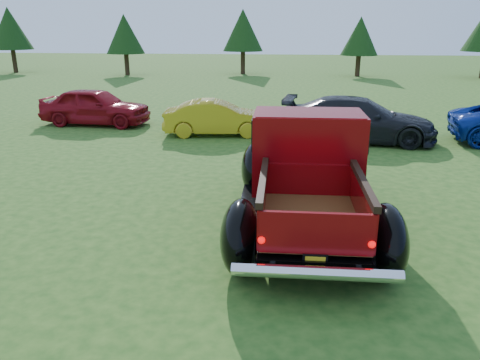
{
  "coord_description": "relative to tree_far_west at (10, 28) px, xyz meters",
  "views": [
    {
      "loc": [
        1.07,
        -7.65,
        3.63
      ],
      "look_at": [
        0.2,
        0.2,
        1.04
      ],
      "focal_mm": 35.0,
      "sensor_mm": 36.0,
      "label": 1
    }
  ],
  "objects": [
    {
      "name": "ground",
      "position": [
        22.0,
        -30.0,
        -3.52
      ],
      "size": [
        120.0,
        120.0,
        0.0
      ],
      "primitive_type": "plane",
      "color": "#234D16",
      "rests_on": "ground"
    },
    {
      "name": "tree_far_west",
      "position": [
        0.0,
        0.0,
        0.0
      ],
      "size": [
        3.33,
        3.33,
        5.2
      ],
      "color": "#332114",
      "rests_on": "ground"
    },
    {
      "name": "tree_west",
      "position": [
        10.0,
        -1.0,
        -0.41
      ],
      "size": [
        2.94,
        2.94,
        4.6
      ],
      "color": "#332114",
      "rests_on": "ground"
    },
    {
      "name": "tree_mid_left",
      "position": [
        19.0,
        1.0,
        -0.14
      ],
      "size": [
        3.2,
        3.2,
        5.0
      ],
      "color": "#332114",
      "rests_on": "ground"
    },
    {
      "name": "tree_mid_right",
      "position": [
        28.0,
        -0.0,
        -0.55
      ],
      "size": [
        2.82,
        2.82,
        4.4
      ],
      "color": "#332114",
      "rests_on": "ground"
    },
    {
      "name": "pickup_truck",
      "position": [
        23.39,
        -28.88,
        -2.51
      ],
      "size": [
        2.8,
        5.79,
        2.13
      ],
      "rotation": [
        0.0,
        0.0,
        0.02
      ],
      "color": "black",
      "rests_on": "ground"
    },
    {
      "name": "show_car_red",
      "position": [
        15.5,
        -20.31,
        -2.81
      ],
      "size": [
        4.29,
        1.97,
        1.42
      ],
      "primitive_type": "imported",
      "rotation": [
        0.0,
        0.0,
        1.5
      ],
      "color": "maroon",
      "rests_on": "ground"
    },
    {
      "name": "show_car_yellow",
      "position": [
        20.48,
        -21.63,
        -2.91
      ],
      "size": [
        3.82,
        1.72,
        1.22
      ],
      "primitive_type": "imported",
      "rotation": [
        0.0,
        0.0,
        1.69
      ],
      "color": "gold",
      "rests_on": "ground"
    },
    {
      "name": "show_car_grey",
      "position": [
        25.28,
        -21.99,
        -2.8
      ],
      "size": [
        5.19,
        2.62,
        1.44
      ],
      "primitive_type": "imported",
      "rotation": [
        0.0,
        0.0,
        1.45
      ],
      "color": "black",
      "rests_on": "ground"
    }
  ]
}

